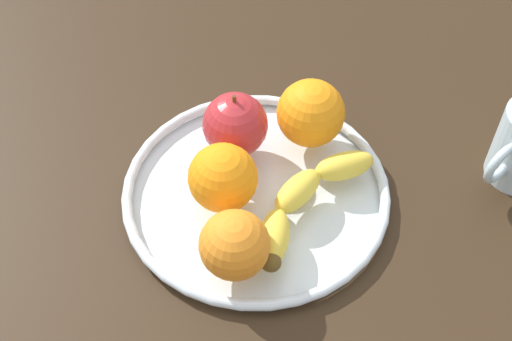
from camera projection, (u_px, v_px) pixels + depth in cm
name	position (u px, v px, depth cm)	size (l,w,h in cm)	color
ground_plane	(256.00, 207.00, 81.88)	(134.32, 134.32, 4.00)	#312213
fruit_bowl	(256.00, 192.00, 79.63)	(30.44, 30.44, 1.80)	silver
banana	(305.00, 200.00, 75.87)	(19.95, 8.84, 3.16)	yellow
apple	(235.00, 125.00, 79.93)	(7.56, 7.56, 8.36)	#B3282D
orange_front_left	(311.00, 113.00, 80.80)	(7.99, 7.99, 7.99)	orange
orange_front_right	(223.00, 178.00, 74.95)	(7.60, 7.60, 7.60)	orange
orange_back_left	(235.00, 245.00, 69.71)	(7.26, 7.26, 7.26)	orange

